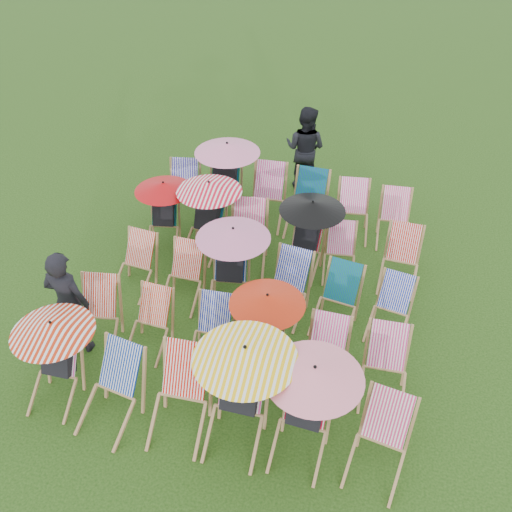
% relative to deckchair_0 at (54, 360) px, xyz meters
% --- Properties ---
extents(ground, '(100.00, 100.00, 0.00)m').
position_rel_deckchair_0_xyz_m(ground, '(2.10, 2.15, -0.65)').
color(ground, black).
rests_on(ground, ground).
extents(deckchair_0, '(1.03, 1.07, 1.22)m').
position_rel_deckchair_0_xyz_m(deckchair_0, '(0.00, 0.00, 0.00)').
color(deckchair_0, '#A0774A').
rests_on(deckchair_0, ground).
extents(deckchair_1, '(0.81, 1.01, 0.98)m').
position_rel_deckchair_0_xyz_m(deckchair_1, '(0.82, -0.18, -0.16)').
color(deckchair_1, '#A0774A').
rests_on(deckchair_1, ground).
extents(deckchair_2, '(0.70, 0.96, 1.03)m').
position_rel_deckchair_0_xyz_m(deckchair_2, '(1.69, -0.08, -0.13)').
color(deckchair_2, '#A0774A').
rests_on(deckchair_2, ground).
extents(deckchair_3, '(1.21, 1.26, 1.44)m').
position_rel_deckchair_0_xyz_m(deckchair_3, '(2.43, -0.03, 0.11)').
color(deckchair_3, '#A0774A').
rests_on(deckchair_3, ground).
extents(deckchair_4, '(1.13, 1.18, 1.34)m').
position_rel_deckchair_0_xyz_m(deckchair_4, '(3.21, -0.03, 0.06)').
color(deckchair_4, '#A0774A').
rests_on(deckchair_4, ground).
extents(deckchair_5, '(0.77, 0.96, 0.94)m').
position_rel_deckchair_0_xyz_m(deckchair_5, '(4.09, -0.11, -0.18)').
color(deckchair_5, '#A0774A').
rests_on(deckchair_5, ground).
extents(deckchair_6, '(0.72, 0.92, 0.92)m').
position_rel_deckchair_0_xyz_m(deckchair_6, '(0.05, 1.01, -0.19)').
color(deckchair_6, '#A0774A').
rests_on(deckchair_6, ground).
extents(deckchair_7, '(0.62, 0.82, 0.84)m').
position_rel_deckchair_0_xyz_m(deckchair_7, '(0.81, 1.09, -0.23)').
color(deckchair_7, '#A0774A').
rests_on(deckchair_7, ground).
extents(deckchair_8, '(0.59, 0.80, 0.85)m').
position_rel_deckchair_0_xyz_m(deckchair_8, '(1.71, 1.12, -0.22)').
color(deckchair_8, '#A0774A').
rests_on(deckchair_8, ground).
extents(deckchair_9, '(1.01, 1.07, 1.19)m').
position_rel_deckchair_0_xyz_m(deckchair_9, '(2.42, 1.15, -0.02)').
color(deckchair_9, '#A0774A').
rests_on(deckchair_9, ground).
extents(deckchair_10, '(0.62, 0.84, 0.89)m').
position_rel_deckchair_0_xyz_m(deckchair_10, '(3.30, 1.03, -0.20)').
color(deckchair_10, '#A0774A').
rests_on(deckchair_10, ground).
extents(deckchair_11, '(0.62, 0.85, 0.91)m').
position_rel_deckchair_0_xyz_m(deckchair_11, '(4.08, 1.02, -0.19)').
color(deckchair_11, '#A0774A').
rests_on(deckchair_11, ground).
extents(deckchair_12, '(0.66, 0.86, 0.86)m').
position_rel_deckchair_0_xyz_m(deckchair_12, '(0.09, 2.23, -0.21)').
color(deckchair_12, '#A0774A').
rests_on(deckchair_12, ground).
extents(deckchair_13, '(0.62, 0.84, 0.88)m').
position_rel_deckchair_0_xyz_m(deckchair_13, '(0.94, 2.14, -0.21)').
color(deckchair_13, '#A0774A').
rests_on(deckchair_13, ground).
extents(deckchair_14, '(1.11, 1.19, 1.32)m').
position_rel_deckchair_0_xyz_m(deckchair_14, '(1.67, 2.27, 0.05)').
color(deckchair_14, '#A0774A').
rests_on(deckchair_14, ground).
extents(deckchair_15, '(0.74, 0.94, 0.93)m').
position_rel_deckchair_0_xyz_m(deckchair_15, '(2.54, 2.24, -0.18)').
color(deckchair_15, '#A0774A').
rests_on(deckchair_15, ground).
extents(deckchair_16, '(0.74, 0.92, 0.90)m').
position_rel_deckchair_0_xyz_m(deckchair_16, '(3.31, 2.15, -0.19)').
color(deckchair_16, '#A0774A').
rests_on(deckchair_16, ground).
extents(deckchair_17, '(0.70, 0.86, 0.84)m').
position_rel_deckchair_0_xyz_m(deckchair_17, '(4.09, 2.19, -0.23)').
color(deckchair_17, '#A0774A').
rests_on(deckchair_17, ground).
extents(deckchair_18, '(0.99, 1.07, 1.17)m').
position_rel_deckchair_0_xyz_m(deckchair_18, '(0.12, 3.47, -0.03)').
color(deckchair_18, '#A0774A').
rests_on(deckchair_18, ground).
extents(deckchair_19, '(1.10, 1.16, 1.30)m').
position_rel_deckchair_0_xyz_m(deckchair_19, '(0.90, 3.46, 0.04)').
color(deckchair_19, '#A0774A').
rests_on(deckchair_19, ground).
extents(deckchair_20, '(0.78, 1.00, 1.01)m').
position_rel_deckchair_0_xyz_m(deckchair_20, '(1.67, 3.28, -0.14)').
color(deckchair_20, '#A0774A').
rests_on(deckchair_20, ground).
extents(deckchair_21, '(1.06, 1.12, 1.25)m').
position_rel_deckchair_0_xyz_m(deckchair_21, '(2.64, 3.36, 0.02)').
color(deckchair_21, '#A0774A').
rests_on(deckchair_21, ground).
extents(deckchair_22, '(0.62, 0.80, 0.82)m').
position_rel_deckchair_0_xyz_m(deckchair_22, '(3.21, 3.34, -0.24)').
color(deckchair_22, '#A0774A').
rests_on(deckchair_22, ground).
extents(deckchair_23, '(0.65, 0.87, 0.91)m').
position_rel_deckchair_0_xyz_m(deckchair_23, '(4.17, 3.34, -0.19)').
color(deckchair_23, '#A0774A').
rests_on(deckchair_23, ground).
extents(deckchair_24, '(0.76, 0.96, 0.95)m').
position_rel_deckchair_0_xyz_m(deckchair_24, '(0.13, 4.43, -0.17)').
color(deckchair_24, '#A0774A').
rests_on(deckchair_24, ground).
extents(deckchair_25, '(1.19, 1.27, 1.41)m').
position_rel_deckchair_0_xyz_m(deckchair_25, '(0.90, 4.62, 0.10)').
color(deckchair_25, '#A0774A').
rests_on(deckchair_25, ground).
extents(deckchair_26, '(0.69, 0.95, 1.01)m').
position_rel_deckchair_0_xyz_m(deckchair_26, '(1.70, 4.57, -0.14)').
color(deckchair_26, '#A0774A').
rests_on(deckchair_26, ground).
extents(deckchair_27, '(0.73, 0.98, 1.02)m').
position_rel_deckchair_0_xyz_m(deckchair_27, '(2.46, 4.50, -0.14)').
color(deckchair_27, '#A0774A').
rests_on(deckchair_27, ground).
extents(deckchair_28, '(0.69, 0.90, 0.92)m').
position_rel_deckchair_0_xyz_m(deckchair_28, '(3.28, 4.54, -0.19)').
color(deckchair_28, '#A0774A').
rests_on(deckchair_28, ground).
extents(deckchair_29, '(0.62, 0.84, 0.87)m').
position_rel_deckchair_0_xyz_m(deckchair_29, '(4.02, 4.50, -0.21)').
color(deckchair_29, '#A0774A').
rests_on(deckchair_29, ground).
extents(person_left, '(0.62, 0.42, 1.69)m').
position_rel_deckchair_0_xyz_m(person_left, '(-0.20, 0.82, 0.20)').
color(person_left, black).
rests_on(person_left, ground).
extents(person_rear, '(0.96, 0.83, 1.71)m').
position_rel_deckchair_0_xyz_m(person_rear, '(2.16, 5.91, 0.21)').
color(person_rear, black).
rests_on(person_rear, ground).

